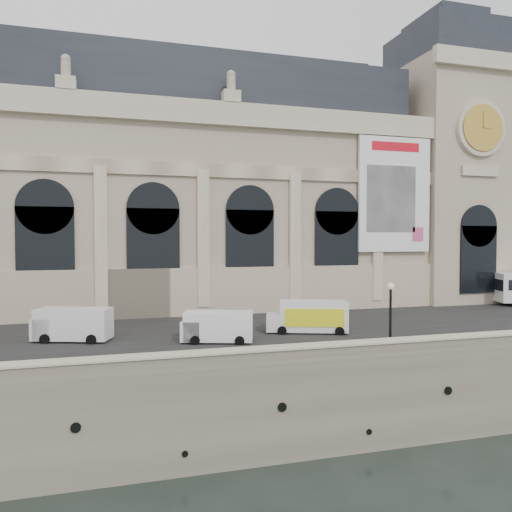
{
  "coord_description": "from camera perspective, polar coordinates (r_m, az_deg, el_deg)",
  "views": [
    {
      "loc": [
        -7.99,
        -28.76,
        13.98
      ],
      "look_at": [
        6.71,
        22.0,
        12.14
      ],
      "focal_mm": 35.0,
      "sensor_mm": 36.0,
      "label": 1
    }
  ],
  "objects": [
    {
      "name": "box_truck",
      "position": [
        42.63,
        6.06,
        -6.93
      ],
      "size": [
        7.11,
        4.25,
        2.73
      ],
      "color": "white",
      "rests_on": "quay"
    },
    {
      "name": "van_c",
      "position": [
        41.56,
        -20.57,
        -7.36
      ],
      "size": [
        6.19,
        3.92,
        2.58
      ],
      "color": "silver",
      "rests_on": "quay"
    },
    {
      "name": "ground",
      "position": [
        32.96,
        -0.61,
        -23.1
      ],
      "size": [
        260.0,
        260.0,
        0.0
      ],
      "primitive_type": "plane",
      "color": "black",
      "rests_on": "ground"
    },
    {
      "name": "street",
      "position": [
        44.22,
        -5.53,
        -8.37
      ],
      "size": [
        160.0,
        24.0,
        0.06
      ],
      "primitive_type": "cube",
      "color": "#2D2D2D",
      "rests_on": "quay"
    },
    {
      "name": "van_b",
      "position": [
        38.67,
        -4.8,
        -8.07
      ],
      "size": [
        5.76,
        3.54,
        2.41
      ],
      "color": "white",
      "rests_on": "quay"
    },
    {
      "name": "clock_pavilion",
      "position": [
        71.17,
        20.49,
        9.49
      ],
      "size": [
        13.0,
        14.72,
        36.7
      ],
      "color": "#BAA88F",
      "rests_on": "quay"
    },
    {
      "name": "parapet",
      "position": [
        31.3,
        -0.91,
        -11.61
      ],
      "size": [
        160.0,
        1.4,
        1.21
      ],
      "color": "gray",
      "rests_on": "quay"
    },
    {
      "name": "lamp_right",
      "position": [
        37.33,
        15.11,
        -6.67
      ],
      "size": [
        0.49,
        0.49,
        4.82
      ],
      "color": "black",
      "rests_on": "quay"
    },
    {
      "name": "quay",
      "position": [
        65.19,
        -8.96,
        -7.73
      ],
      "size": [
        160.0,
        70.0,
        6.0
      ],
      "primitive_type": "cube",
      "color": "gray",
      "rests_on": "ground"
    },
    {
      "name": "museum",
      "position": [
        59.93,
        -14.27,
        7.43
      ],
      "size": [
        69.0,
        18.7,
        29.1
      ],
      "color": "#BAA88F",
      "rests_on": "quay"
    }
  ]
}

